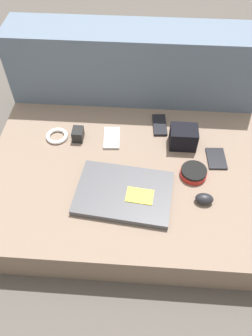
{
  "coord_description": "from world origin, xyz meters",
  "views": [
    {
      "loc": [
        0.05,
        -0.74,
        1.06
      ],
      "look_at": [
        0.0,
        0.0,
        0.16
      ],
      "focal_mm": 35.0,
      "sensor_mm": 36.0,
      "label": 1
    }
  ],
  "objects": [
    {
      "name": "phone_small",
      "position": [
        -0.07,
        0.16,
        0.15
      ],
      "size": [
        0.07,
        0.12,
        0.01
      ],
      "rotation": [
        0.0,
        0.0,
        0.06
      ],
      "color": "#B7B7BC",
      "rests_on": "couch_seat"
    },
    {
      "name": "camera_pouch",
      "position": [
        0.21,
        0.15,
        0.18
      ],
      "size": [
        0.1,
        0.08,
        0.08
      ],
      "color": "black",
      "rests_on": "couch_seat"
    },
    {
      "name": "couch_seat",
      "position": [
        0.0,
        0.0,
        0.07
      ],
      "size": [
        1.02,
        0.7,
        0.14
      ],
      "color": "#7A6656",
      "rests_on": "ground_plane"
    },
    {
      "name": "computer_mouse",
      "position": [
        0.27,
        -0.11,
        0.16
      ],
      "size": [
        0.06,
        0.04,
        0.03
      ],
      "rotation": [
        0.0,
        0.0,
        -0.06
      ],
      "color": "black",
      "rests_on": "couch_seat"
    },
    {
      "name": "charger_brick",
      "position": [
        -0.2,
        0.15,
        0.16
      ],
      "size": [
        0.04,
        0.05,
        0.05
      ],
      "color": "black",
      "rests_on": "couch_seat"
    },
    {
      "name": "phone_silver",
      "position": [
        0.33,
        0.08,
        0.15
      ],
      "size": [
        0.07,
        0.11,
        0.01
      ],
      "rotation": [
        0.0,
        0.0,
        0.05
      ],
      "color": "black",
      "rests_on": "couch_seat"
    },
    {
      "name": "speaker_puck",
      "position": [
        0.24,
        -0.0,
        0.16
      ],
      "size": [
        0.09,
        0.09,
        0.03
      ],
      "color": "red",
      "rests_on": "couch_seat"
    },
    {
      "name": "ground_plane",
      "position": [
        0.0,
        0.0,
        0.0
      ],
      "size": [
        8.0,
        8.0,
        0.0
      ],
      "primitive_type": "plane",
      "color": "#4C4742"
    },
    {
      "name": "laptop",
      "position": [
        -0.0,
        -0.1,
        0.15
      ],
      "size": [
        0.34,
        0.25,
        0.03
      ],
      "rotation": [
        0.0,
        0.0,
        -0.11
      ],
      "color": "#47474C",
      "rests_on": "couch_seat"
    },
    {
      "name": "cable_coil",
      "position": [
        -0.28,
        0.15,
        0.15
      ],
      "size": [
        0.09,
        0.09,
        0.02
      ],
      "color": "white",
      "rests_on": "couch_seat"
    },
    {
      "name": "phone_black",
      "position": [
        0.12,
        0.25,
        0.15
      ],
      "size": [
        0.06,
        0.12,
        0.01
      ],
      "rotation": [
        0.0,
        0.0,
        0.08
      ],
      "color": "black",
      "rests_on": "couch_seat"
    },
    {
      "name": "couch_backrest",
      "position": [
        0.0,
        0.45,
        0.22
      ],
      "size": [
        1.02,
        0.2,
        0.44
      ],
      "color": "slate",
      "rests_on": "ground_plane"
    }
  ]
}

